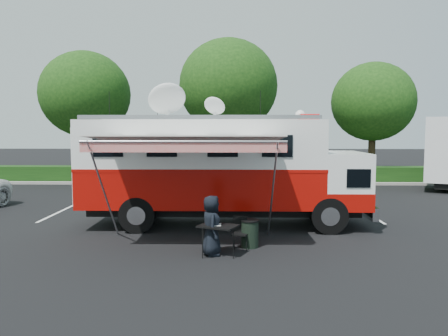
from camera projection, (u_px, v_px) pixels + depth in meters
The scene contains 9 objects.
ground_plane at pixel (224, 225), 14.73m from camera, with size 120.00×120.00×0.00m, color black.
back_border at pixel (247, 101), 27.12m from camera, with size 60.00×6.14×8.87m.
stall_lines at pixel (213, 209), 17.73m from camera, with size 24.12×5.50×0.01m.
command_truck at pixel (221, 168), 14.57m from camera, with size 9.43×2.60×4.53m.
awning at pixel (187, 141), 11.81m from camera, with size 5.15×2.66×3.11m.
person at pixel (211, 255), 11.23m from camera, with size 0.76×0.49×1.55m, color black.
folding_table at pixel (218, 227), 11.10m from camera, with size 1.13×0.99×0.80m.
folding_chair at pixel (240, 230), 11.89m from camera, with size 0.51×0.54×0.86m.
trash_bin at pixel (250, 233), 11.95m from camera, with size 0.51×0.51×0.76m.
Camera 1 is at (0.32, -14.50, 3.21)m, focal length 35.00 mm.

